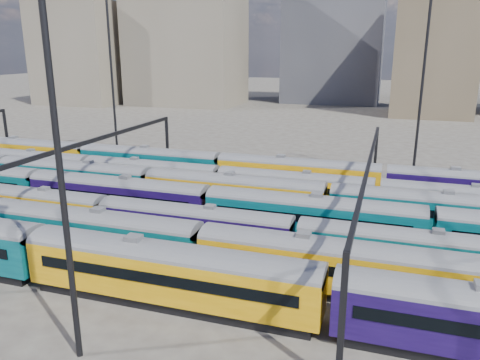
% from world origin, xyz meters
% --- Properties ---
extents(ground, '(500.00, 500.00, 0.00)m').
position_xyz_m(ground, '(0.00, 0.00, 0.00)').
color(ground, '#413B37').
rests_on(ground, ground).
extents(rake_0, '(110.85, 3.24, 5.48)m').
position_xyz_m(rake_0, '(-2.41, -15.00, 2.88)').
color(rake_0, black).
rests_on(rake_0, ground).
extents(rake_2, '(94.28, 2.76, 4.64)m').
position_xyz_m(rake_2, '(-4.90, -5.00, 2.44)').
color(rake_2, black).
rests_on(rake_2, ground).
extents(rake_3, '(105.02, 3.08, 5.18)m').
position_xyz_m(rake_3, '(-16.01, 0.00, 2.72)').
color(rake_3, black).
rests_on(rake_3, ground).
extents(rake_4, '(145.54, 3.04, 5.12)m').
position_xyz_m(rake_4, '(16.42, 5.00, 2.69)').
color(rake_4, black).
rests_on(rake_4, ground).
extents(rake_5, '(112.19, 2.74, 4.60)m').
position_xyz_m(rake_5, '(-8.06, 10.00, 2.41)').
color(rake_5, black).
rests_on(rake_5, ground).
extents(rake_6, '(125.98, 3.07, 5.18)m').
position_xyz_m(rake_6, '(-9.82, 15.00, 2.72)').
color(rake_6, black).
rests_on(rake_6, ground).
extents(gantry_1, '(0.35, 40.35, 8.03)m').
position_xyz_m(gantry_1, '(-20.00, 0.00, 6.79)').
color(gantry_1, black).
rests_on(gantry_1, ground).
extents(gantry_2, '(0.35, 40.35, 8.03)m').
position_xyz_m(gantry_2, '(10.00, 0.00, 6.79)').
color(gantry_2, black).
rests_on(gantry_2, ground).
extents(mast_1, '(1.40, 0.50, 25.60)m').
position_xyz_m(mast_1, '(-30.00, 22.00, 13.97)').
color(mast_1, black).
rests_on(mast_1, ground).
extents(mast_2, '(1.40, 0.50, 25.60)m').
position_xyz_m(mast_2, '(-5.00, -22.00, 13.97)').
color(mast_2, black).
rests_on(mast_2, ground).
extents(mast_3, '(1.40, 0.50, 25.60)m').
position_xyz_m(mast_3, '(15.00, 24.00, 13.97)').
color(mast_3, black).
rests_on(mast_3, ground).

